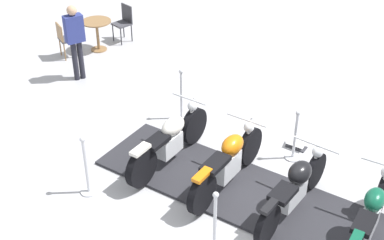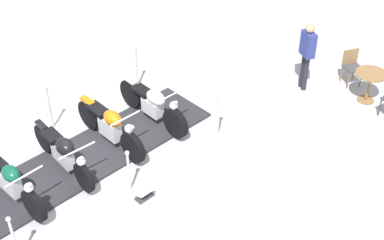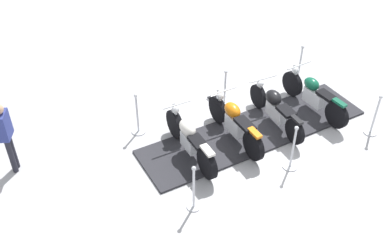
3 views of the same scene
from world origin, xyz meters
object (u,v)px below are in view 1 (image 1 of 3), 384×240
(motorcycle_cream, at_px, (170,140))
(stanchion_right_rear, at_px, (181,103))
(stanchion_right_mid, at_px, (295,142))
(info_placard, at_px, (297,144))
(motorcycle_black, at_px, (295,187))
(cafe_chair_near_table, at_px, (65,38))
(stanchion_left_mid, at_px, (215,234))
(cafe_table, at_px, (97,28))
(bystander_person, at_px, (75,36))
(cafe_chair_across_table, at_px, (124,21))
(motorcycle_copper, at_px, (228,161))
(stanchion_left_rear, at_px, (87,173))
(motorcycle_forest, at_px, (370,217))

(motorcycle_cream, bearing_deg, stanchion_right_rear, 27.64)
(stanchion_right_mid, height_order, info_placard, stanchion_right_mid)
(motorcycle_black, bearing_deg, stanchion_right_mid, 27.27)
(stanchion_right_rear, xyz_separation_m, info_placard, (1.78, 1.58, -0.27))
(motorcycle_cream, height_order, cafe_chair_near_table, motorcycle_cream)
(stanchion_left_mid, relative_size, stanchion_right_mid, 1.12)
(cafe_table, distance_m, bystander_person, 1.60)
(motorcycle_black, bearing_deg, cafe_chair_across_table, 63.62)
(stanchion_right_rear, bearing_deg, stanchion_right_mid, 33.51)
(motorcycle_black, relative_size, bystander_person, 1.12)
(motorcycle_copper, distance_m, bystander_person, 4.96)
(stanchion_left_mid, bearing_deg, bystander_person, -174.69)
(motorcycle_cream, distance_m, stanchion_left_rear, 1.55)
(motorcycle_cream, height_order, cafe_table, motorcycle_cream)
(stanchion_left_mid, height_order, info_placard, stanchion_left_mid)
(cafe_table, xyz_separation_m, bystander_person, (1.31, -0.79, 0.47))
(stanchion_right_mid, relative_size, cafe_chair_across_table, 1.08)
(cafe_chair_across_table, xyz_separation_m, bystander_person, (1.59, -1.56, 0.51))
(motorcycle_copper, height_order, stanchion_left_mid, stanchion_left_mid)
(stanchion_left_rear, distance_m, cafe_chair_across_table, 6.03)
(info_placard, height_order, cafe_chair_near_table, cafe_chair_near_table)
(stanchion_left_mid, bearing_deg, cafe_chair_near_table, -175.39)
(motorcycle_cream, height_order, stanchion_left_rear, stanchion_left_rear)
(stanchion_right_rear, distance_m, cafe_chair_near_table, 3.97)
(motorcycle_cream, bearing_deg, motorcycle_black, -88.52)
(stanchion_left_rear, bearing_deg, stanchion_right_rear, 123.51)
(info_placard, xyz_separation_m, bystander_person, (-4.23, -3.07, 0.98))
(stanchion_right_mid, height_order, cafe_table, stanchion_right_mid)
(stanchion_right_rear, relative_size, cafe_chair_near_table, 1.27)
(motorcycle_cream, xyz_separation_m, cafe_table, (-5.06, 0.04, 0.07))
(motorcycle_black, bearing_deg, cafe_chair_near_table, 76.47)
(cafe_table, bearing_deg, motorcycle_forest, 13.41)
(motorcycle_black, height_order, motorcycle_cream, motorcycle_cream)
(motorcycle_black, bearing_deg, motorcycle_copper, 94.23)
(motorcycle_cream, xyz_separation_m, bystander_person, (-3.75, -0.75, 0.54))
(stanchion_right_rear, relative_size, cafe_table, 1.44)
(cafe_chair_near_table, distance_m, bystander_person, 1.33)
(motorcycle_forest, relative_size, bystander_person, 1.09)
(stanchion_left_rear, bearing_deg, stanchion_left_mid, 33.51)
(stanchion_right_mid, relative_size, cafe_chair_near_table, 1.16)
(motorcycle_forest, distance_m, stanchion_left_rear, 4.42)
(stanchion_right_mid, bearing_deg, stanchion_right_rear, -146.49)
(motorcycle_forest, height_order, stanchion_left_mid, stanchion_left_mid)
(stanchion_right_rear, distance_m, cafe_chair_across_table, 4.05)
(motorcycle_cream, bearing_deg, info_placard, -44.14)
(stanchion_right_mid, bearing_deg, bystander_person, -147.66)
(motorcycle_cream, bearing_deg, cafe_table, 57.07)
(motorcycle_copper, bearing_deg, stanchion_left_mid, -156.51)
(motorcycle_forest, relative_size, cafe_chair_near_table, 2.18)
(motorcycle_forest, height_order, motorcycle_black, motorcycle_forest)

